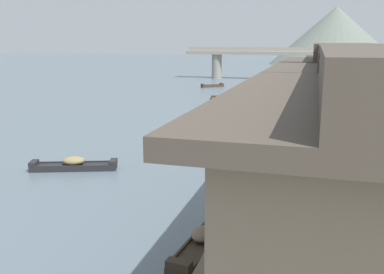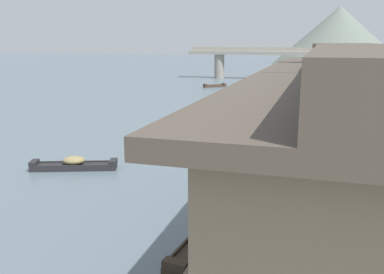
{
  "view_description": "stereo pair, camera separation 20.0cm",
  "coord_description": "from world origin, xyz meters",
  "px_view_note": "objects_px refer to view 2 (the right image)",
  "views": [
    {
      "loc": [
        9.33,
        -5.24,
        6.83
      ],
      "look_at": [
        2.85,
        16.97,
        1.55
      ],
      "focal_mm": 39.6,
      "sensor_mm": 36.0,
      "label": 1
    },
    {
      "loc": [
        9.52,
        -5.18,
        6.83
      ],
      "look_at": [
        2.85,
        16.97,
        1.55
      ],
      "focal_mm": 39.6,
      "sensor_mm": 36.0,
      "label": 2
    }
  ],
  "objects_px": {
    "boat_midriver_upstream": "(215,86)",
    "boat_midriver_drifting": "(74,165)",
    "boat_moored_nearest": "(237,173)",
    "boat_moored_second": "(281,100)",
    "boat_moored_far": "(219,99)",
    "boat_moored_third": "(201,240)",
    "house_waterfront_second": "(358,143)",
    "boat_upstream_distant": "(292,94)",
    "house_waterfront_tall": "(338,115)",
    "boat_crossing_west": "(248,140)",
    "stone_bridge": "(265,58)"
  },
  "relations": [
    {
      "from": "boat_midriver_upstream",
      "to": "boat_midriver_drifting",
      "type": "bearing_deg",
      "value": -86.5
    },
    {
      "from": "boat_midriver_drifting",
      "to": "boat_midriver_upstream",
      "type": "height_order",
      "value": "boat_midriver_drifting"
    },
    {
      "from": "boat_moored_nearest",
      "to": "boat_moored_second",
      "type": "height_order",
      "value": "boat_moored_second"
    },
    {
      "from": "boat_midriver_drifting",
      "to": "boat_moored_second",
      "type": "bearing_deg",
      "value": 73.86
    },
    {
      "from": "boat_moored_second",
      "to": "boat_moored_far",
      "type": "relative_size",
      "value": 1.29
    },
    {
      "from": "boat_moored_nearest",
      "to": "boat_moored_third",
      "type": "height_order",
      "value": "boat_moored_third"
    },
    {
      "from": "boat_moored_third",
      "to": "house_waterfront_second",
      "type": "height_order",
      "value": "house_waterfront_second"
    },
    {
      "from": "boat_upstream_distant",
      "to": "house_waterfront_second",
      "type": "relative_size",
      "value": 0.58
    },
    {
      "from": "boat_moored_nearest",
      "to": "boat_moored_far",
      "type": "relative_size",
      "value": 1.48
    },
    {
      "from": "boat_moored_third",
      "to": "house_waterfront_tall",
      "type": "xyz_separation_m",
      "value": [
        4.38,
        7.01,
        3.35
      ]
    },
    {
      "from": "boat_midriver_drifting",
      "to": "boat_crossing_west",
      "type": "distance_m",
      "value": 11.72
    },
    {
      "from": "boat_upstream_distant",
      "to": "boat_crossing_west",
      "type": "height_order",
      "value": "boat_crossing_west"
    },
    {
      "from": "boat_moored_nearest",
      "to": "house_waterfront_tall",
      "type": "height_order",
      "value": "house_waterfront_tall"
    },
    {
      "from": "boat_moored_second",
      "to": "boat_moored_nearest",
      "type": "bearing_deg",
      "value": -89.48
    },
    {
      "from": "boat_moored_third",
      "to": "boat_midriver_drifting",
      "type": "height_order",
      "value": "boat_midriver_drifting"
    },
    {
      "from": "boat_midriver_drifting",
      "to": "boat_crossing_west",
      "type": "bearing_deg",
      "value": 46.48
    },
    {
      "from": "boat_moored_far",
      "to": "stone_bridge",
      "type": "relative_size",
      "value": 0.13
    },
    {
      "from": "boat_upstream_distant",
      "to": "boat_moored_far",
      "type": "bearing_deg",
      "value": -135.55
    },
    {
      "from": "boat_moored_third",
      "to": "boat_moored_second",
      "type": "bearing_deg",
      "value": 90.85
    },
    {
      "from": "boat_moored_nearest",
      "to": "stone_bridge",
      "type": "relative_size",
      "value": 0.2
    },
    {
      "from": "boat_midriver_upstream",
      "to": "stone_bridge",
      "type": "height_order",
      "value": "stone_bridge"
    },
    {
      "from": "boat_moored_second",
      "to": "boat_moored_third",
      "type": "relative_size",
      "value": 1.06
    },
    {
      "from": "house_waterfront_second",
      "to": "boat_midriver_drifting",
      "type": "bearing_deg",
      "value": 160.45
    },
    {
      "from": "boat_moored_nearest",
      "to": "house_waterfront_second",
      "type": "bearing_deg",
      "value": -50.71
    },
    {
      "from": "boat_midriver_drifting",
      "to": "boat_crossing_west",
      "type": "xyz_separation_m",
      "value": [
        8.07,
        8.5,
        -0.01
      ]
    },
    {
      "from": "boat_moored_third",
      "to": "stone_bridge",
      "type": "distance_m",
      "value": 64.67
    },
    {
      "from": "boat_upstream_distant",
      "to": "house_waterfront_tall",
      "type": "xyz_separation_m",
      "value": [
        4.23,
        -35.88,
        3.46
      ]
    },
    {
      "from": "boat_moored_second",
      "to": "boat_midriver_drifting",
      "type": "relative_size",
      "value": 1.02
    },
    {
      "from": "stone_bridge",
      "to": "house_waterfront_second",
      "type": "bearing_deg",
      "value": -80.17
    },
    {
      "from": "boat_midriver_drifting",
      "to": "house_waterfront_second",
      "type": "relative_size",
      "value": 0.75
    },
    {
      "from": "boat_moored_second",
      "to": "house_waterfront_second",
      "type": "bearing_deg",
      "value": -81.05
    },
    {
      "from": "boat_moored_third",
      "to": "stone_bridge",
      "type": "xyz_separation_m",
      "value": [
        -6.02,
        64.3,
        3.53
      ]
    },
    {
      "from": "boat_midriver_drifting",
      "to": "boat_midriver_upstream",
      "type": "xyz_separation_m",
      "value": [
        -2.61,
        42.76,
        -0.07
      ]
    },
    {
      "from": "boat_midriver_upstream",
      "to": "boat_upstream_distant",
      "type": "bearing_deg",
      "value": -28.81
    },
    {
      "from": "house_waterfront_second",
      "to": "house_waterfront_tall",
      "type": "bearing_deg",
      "value": 94.85
    },
    {
      "from": "boat_midriver_drifting",
      "to": "stone_bridge",
      "type": "distance_m",
      "value": 57.89
    },
    {
      "from": "boat_moored_nearest",
      "to": "stone_bridge",
      "type": "xyz_separation_m",
      "value": [
        -5.73,
        56.36,
        3.59
      ]
    },
    {
      "from": "boat_moored_nearest",
      "to": "stone_bridge",
      "type": "bearing_deg",
      "value": 95.81
    },
    {
      "from": "boat_moored_nearest",
      "to": "boat_upstream_distant",
      "type": "bearing_deg",
      "value": 89.29
    },
    {
      "from": "boat_moored_third",
      "to": "boat_moored_far",
      "type": "height_order",
      "value": "boat_moored_third"
    },
    {
      "from": "boat_moored_nearest",
      "to": "house_waterfront_second",
      "type": "xyz_separation_m",
      "value": [
        5.12,
        -6.25,
        3.4
      ]
    },
    {
      "from": "boat_crossing_west",
      "to": "house_waterfront_tall",
      "type": "height_order",
      "value": "house_waterfront_tall"
    },
    {
      "from": "house_waterfront_tall",
      "to": "boat_midriver_drifting",
      "type": "bearing_deg",
      "value": -178.2
    },
    {
      "from": "boat_moored_far",
      "to": "boat_moored_third",
      "type": "bearing_deg",
      "value": -77.71
    },
    {
      "from": "boat_moored_far",
      "to": "boat_crossing_west",
      "type": "bearing_deg",
      "value": -71.44
    },
    {
      "from": "boat_moored_far",
      "to": "boat_crossing_west",
      "type": "xyz_separation_m",
      "value": [
        6.76,
        -20.13,
        0.11
      ]
    },
    {
      "from": "boat_moored_far",
      "to": "house_waterfront_second",
      "type": "relative_size",
      "value": 0.59
    },
    {
      "from": "boat_moored_third",
      "to": "house_waterfront_second",
      "type": "distance_m",
      "value": 6.11
    },
    {
      "from": "boat_crossing_west",
      "to": "stone_bridge",
      "type": "bearing_deg",
      "value": 95.92
    },
    {
      "from": "boat_moored_second",
      "to": "boat_upstream_distant",
      "type": "xyz_separation_m",
      "value": [
        0.68,
        7.11,
        -0.11
      ]
    }
  ]
}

